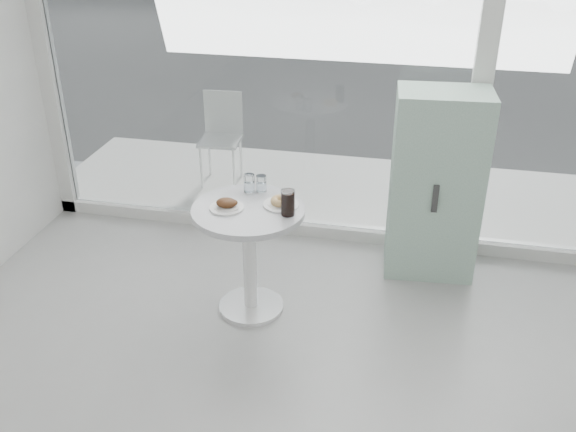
% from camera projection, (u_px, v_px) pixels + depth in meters
% --- Properties ---
extents(room_shell, '(6.00, 6.00, 6.00)m').
position_uv_depth(room_shell, '(147.00, 279.00, 1.28)').
color(room_shell, white).
rests_on(room_shell, ground).
extents(storefront, '(5.00, 0.14, 3.00)m').
position_uv_depth(storefront, '(366.00, 24.00, 4.43)').
color(storefront, silver).
rests_on(storefront, ground).
extents(main_table, '(0.72, 0.72, 0.77)m').
position_uv_depth(main_table, '(249.00, 238.00, 4.13)').
color(main_table, white).
rests_on(main_table, ground).
extents(patio_deck, '(5.60, 1.60, 0.05)m').
position_uv_depth(patio_deck, '(357.00, 193.00, 5.93)').
color(patio_deck, silver).
rests_on(patio_deck, ground).
extents(mint_cabinet, '(0.66, 0.47, 1.37)m').
position_uv_depth(mint_cabinet, '(436.00, 185.00, 4.53)').
color(mint_cabinet, '#84A996').
rests_on(mint_cabinet, ground).
extents(patio_chair, '(0.39, 0.39, 0.84)m').
position_uv_depth(patio_chair, '(222.00, 132.00, 5.92)').
color(patio_chair, white).
rests_on(patio_chair, patio_deck).
extents(plate_fritter, '(0.22, 0.22, 0.07)m').
position_uv_depth(plate_fritter, '(227.00, 205.00, 4.01)').
color(plate_fritter, white).
rests_on(plate_fritter, main_table).
extents(plate_donut, '(0.23, 0.23, 0.05)m').
position_uv_depth(plate_donut, '(281.00, 202.00, 4.05)').
color(plate_donut, white).
rests_on(plate_donut, main_table).
extents(water_tumbler_a, '(0.07, 0.07, 0.12)m').
position_uv_depth(water_tumbler_a, '(249.00, 184.00, 4.22)').
color(water_tumbler_a, white).
rests_on(water_tumbler_a, main_table).
extents(water_tumbler_b, '(0.07, 0.07, 0.11)m').
position_uv_depth(water_tumbler_b, '(261.00, 184.00, 4.22)').
color(water_tumbler_b, white).
rests_on(water_tumbler_b, main_table).
extents(cola_glass, '(0.09, 0.09, 0.16)m').
position_uv_depth(cola_glass, '(288.00, 203.00, 3.91)').
color(cola_glass, white).
rests_on(cola_glass, main_table).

